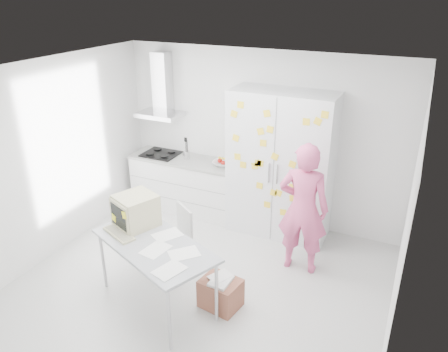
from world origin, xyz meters
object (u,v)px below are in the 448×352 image
at_px(person, 303,209).
at_px(chair, 177,237).
at_px(cardboard_box, 221,293).
at_px(desk, 142,224).

bearing_deg(person, chair, 23.84).
xyz_separation_m(person, cardboard_box, (-0.63, -1.16, -0.71)).
bearing_deg(cardboard_box, person, 61.50).
height_order(desk, cardboard_box, desk).
bearing_deg(desk, cardboard_box, 29.15).
height_order(desk, chair, desk).
bearing_deg(desk, person, 61.16).
xyz_separation_m(desk, cardboard_box, (0.98, 0.10, -0.75)).
bearing_deg(chair, desk, -75.46).
height_order(person, cardboard_box, person).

